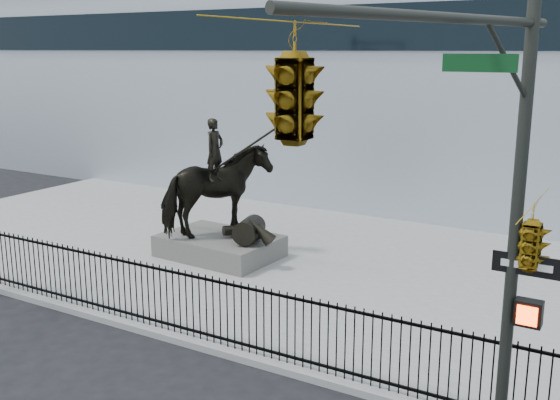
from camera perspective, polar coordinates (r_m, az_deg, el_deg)
The scene contains 7 objects.
ground at distance 14.07m, azimuth -11.83°, elevation -13.71°, with size 120.00×120.00×0.00m, color black.
plaza at distance 19.34m, azimuth 2.27°, elevation -5.65°, with size 30.00×12.00×0.15m, color gray.
building at distance 30.45m, azimuth 14.22°, elevation 9.32°, with size 44.00×14.00×9.00m, color silver.
picket_fence at distance 14.56m, azimuth -8.66°, elevation -8.75°, with size 22.10×0.10×1.50m.
statue_plinth at distance 19.84m, azimuth -5.28°, elevation -4.01°, with size 3.40×2.34×0.64m, color #54514D.
equestrian_statue at distance 19.38m, azimuth -5.23°, elevation 0.64°, with size 4.36×2.82×3.70m.
traffic_signal_right at distance 7.60m, azimuth 13.25°, elevation 1.96°, with size 2.17×6.86×7.00m.
Camera 1 is at (8.67, -9.14, 6.27)m, focal length 42.00 mm.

